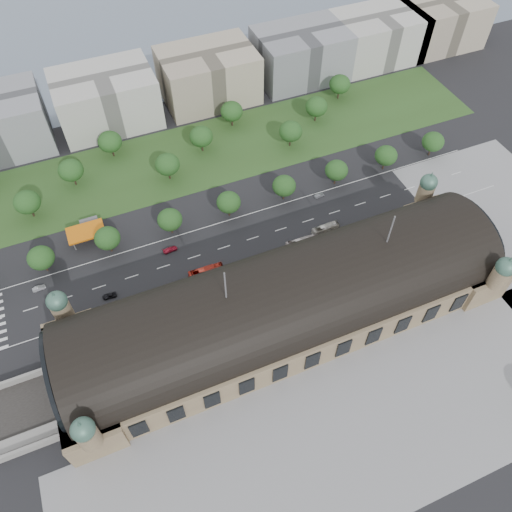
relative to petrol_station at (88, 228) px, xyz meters
name	(u,v)px	position (x,y,z in m)	size (l,w,h in m)	color
ground	(284,319)	(53.91, -65.28, -2.95)	(900.00, 900.00, 0.00)	black
station	(286,303)	(53.91, -65.28, 7.33)	(150.00, 48.40, 44.30)	#8F7C59
plaza_south	(376,426)	(63.91, -109.28, -2.95)	(190.00, 48.00, 0.12)	gray
road_slab	(194,257)	(33.91, -27.28, -2.95)	(260.00, 26.00, 0.10)	black
grass_belt	(166,164)	(38.91, 27.72, -2.95)	(300.00, 45.00, 0.10)	#2C4B1E
petrol_station	(88,228)	(0.00, 0.00, 0.00)	(14.00, 13.00, 5.05)	orange
office_3	(106,99)	(23.91, 67.72, 9.05)	(45.00, 32.00, 24.00)	beige
office_4	(208,76)	(73.91, 67.72, 9.05)	(45.00, 32.00, 24.00)	#B1A58B
office_5	(301,54)	(123.91, 67.72, 9.05)	(45.00, 32.00, 24.00)	gray
office_6	(377,37)	(168.91, 67.72, 9.05)	(45.00, 32.00, 24.00)	beige
office_7	(439,23)	(208.91, 67.72, 9.05)	(45.00, 32.00, 24.00)	#B1A58B
tree_row_2	(41,258)	(-18.09, -12.28, 4.48)	(9.60, 9.60, 11.52)	#2D2116
tree_row_3	(107,238)	(5.91, -12.28, 4.48)	(9.60, 9.60, 11.52)	#2D2116
tree_row_4	(170,220)	(29.91, -12.28, 4.48)	(9.60, 9.60, 11.52)	#2D2116
tree_row_5	(229,202)	(53.91, -12.28, 4.48)	(9.60, 9.60, 11.52)	#2D2116
tree_row_6	(284,186)	(77.91, -12.28, 4.48)	(9.60, 9.60, 11.52)	#2D2116
tree_row_7	(336,170)	(101.91, -12.28, 4.48)	(9.60, 9.60, 11.52)	#2D2116
tree_row_8	(386,156)	(125.91, -12.28, 4.48)	(9.60, 9.60, 11.52)	#2D2116
tree_row_9	(433,142)	(149.91, -12.28, 4.48)	(9.60, 9.60, 11.52)	#2D2116
tree_belt_3	(27,202)	(-19.09, 17.72, 5.10)	(10.40, 10.40, 12.48)	#2D2116
tree_belt_4	(71,170)	(-0.09, 29.72, 5.10)	(10.40, 10.40, 12.48)	#2D2116
tree_belt_5	(110,142)	(18.91, 41.72, 5.10)	(10.40, 10.40, 12.48)	#2D2116
tree_belt_6	(167,164)	(37.91, 17.72, 5.10)	(10.40, 10.40, 12.48)	#2D2116
tree_belt_7	(201,136)	(56.91, 29.72, 5.10)	(10.40, 10.40, 12.48)	#2D2116
tree_belt_8	(232,111)	(75.91, 41.72, 5.10)	(10.40, 10.40, 12.48)	#2D2116
tree_belt_9	(291,131)	(94.91, 17.72, 5.10)	(10.40, 10.40, 12.48)	#2D2116
tree_belt_10	(316,107)	(113.91, 29.72, 5.10)	(10.40, 10.40, 12.48)	#2D2116
tree_belt_11	(340,84)	(132.91, 41.72, 5.10)	(10.40, 10.40, 12.48)	#2D2116
traffic_car_1	(39,288)	(-22.02, -19.89, -2.22)	(1.55, 4.46, 1.47)	#999BA2
traffic_car_2	(109,296)	(0.58, -32.86, -2.26)	(2.27, 4.93, 1.37)	black
traffic_car_3	(170,250)	(26.53, -20.93, -2.15)	(2.23, 5.49, 1.59)	maroon
traffic_car_4	(280,250)	(65.01, -37.03, -2.17)	(1.84, 4.57, 1.56)	#191640
traffic_car_5	(319,195)	(92.24, -16.86, -2.24)	(1.50, 4.32, 1.42)	slate
parked_car_0	(100,317)	(-4.22, -40.28, -2.14)	(1.71, 4.92, 1.62)	black
parked_car_1	(53,333)	(-20.22, -40.28, -2.19)	(2.52, 5.46, 1.52)	maroon
parked_car_2	(154,299)	(14.96, -40.28, -2.28)	(1.86, 4.59, 1.33)	#1B1D4C
parked_car_3	(138,305)	(8.78, -40.73, -2.17)	(1.85, 4.59, 1.56)	#5C5F63
parked_car_4	(178,291)	(23.78, -40.28, -2.19)	(1.62, 4.64, 1.53)	silver
parked_car_5	(194,291)	(28.73, -42.61, -2.16)	(2.62, 5.68, 1.58)	gray
parked_car_6	(197,284)	(30.79, -40.28, -2.16)	(2.22, 5.47, 1.59)	black
bus_west	(206,272)	(35.63, -37.04, -1.11)	(3.09, 13.20, 3.68)	red
bus_mid	(302,243)	(73.92, -38.09, -1.13)	(3.06, 13.06, 3.64)	beige
bus_east	(326,228)	(85.75, -34.86, -1.38)	(2.63, 11.25, 3.13)	beige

